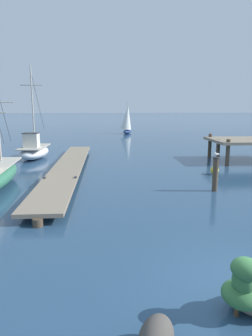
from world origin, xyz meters
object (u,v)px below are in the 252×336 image
mooring_piling (215,174)px  distant_sailboat (127,120)px  shore_rock_mid_cluster (251,298)px  mooring_buoy (215,170)px  coastal_shrub (242,285)px  fishing_boat_1 (34,150)px  perched_seagull (217,154)px

mooring_piling → distant_sailboat: 33.40m
shore_rock_mid_cluster → mooring_buoy: bearing=71.9°
mooring_piling → shore_rock_mid_cluster: (-2.69, -8.89, -0.64)m
coastal_shrub → mooring_piling: bearing=71.7°
fishing_boat_1 → mooring_buoy: 14.18m
mooring_buoy → distant_sailboat: distant_sailboat is taller
mooring_buoy → distant_sailboat: (-2.52, 29.67, 1.84)m
coastal_shrub → mooring_buoy: bearing=70.9°
perched_seagull → distant_sailboat: (-1.10, 33.36, 0.25)m
shore_rock_mid_cluster → mooring_buoy: 13.23m
fishing_boat_1 → mooring_buoy: size_ratio=12.21×
perched_seagull → shore_rock_mid_cluster: (-2.69, -8.89, -1.60)m
perched_seagull → coastal_shrub: (-2.99, -9.07, -1.18)m
fishing_boat_1 → distant_sailboat: bearing=66.7°
shore_rock_mid_cluster → perched_seagull: bearing=73.2°
shore_rock_mid_cluster → distant_sailboat: bearing=87.8°
perched_seagull → mooring_piling: bearing=-155.4°
fishing_boat_1 → perched_seagull: (10.84, -10.79, 1.19)m
coastal_shrub → mooring_buoy: size_ratio=2.17×
fishing_boat_1 → shore_rock_mid_cluster: size_ratio=5.43×
coastal_shrub → distant_sailboat: distant_sailboat is taller
fishing_boat_1 → distant_sailboat: 24.62m
coastal_shrub → distant_sailboat: 42.49m
perched_seagull → coastal_shrub: 9.62m
shore_rock_mid_cluster → mooring_buoy: (4.12, 12.58, 0.01)m
mooring_piling → mooring_buoy: size_ratio=2.88×
fishing_boat_1 → perched_seagull: fishing_boat_1 is taller
perched_seagull → distant_sailboat: bearing=91.9°
shore_rock_mid_cluster → distant_sailboat: 42.32m
perched_seagull → mooring_buoy: size_ratio=0.61×
mooring_piling → fishing_boat_1: bearing=135.1°
distant_sailboat → fishing_boat_1: bearing=-113.3°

